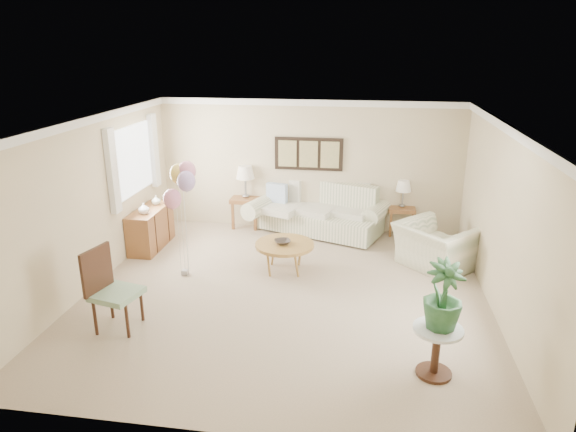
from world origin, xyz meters
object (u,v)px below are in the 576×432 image
object	(u,v)px
sofa	(319,213)
accent_chair	(110,287)
armchair	(435,246)
coffee_table	(285,245)
balloon_cluster	(181,182)

from	to	relation	value
sofa	accent_chair	size ratio (longest dim) A/B	2.66
armchair	accent_chair	size ratio (longest dim) A/B	1.03
sofa	armchair	bearing A→B (deg)	-34.80
coffee_table	armchair	size ratio (longest dim) A/B	0.84
accent_chair	coffee_table	bearing A→B (deg)	46.87
accent_chair	balloon_cluster	bearing A→B (deg)	76.57
armchair	balloon_cluster	distance (m)	4.32
balloon_cluster	armchair	bearing A→B (deg)	12.84
coffee_table	accent_chair	size ratio (longest dim) A/B	0.86
accent_chair	balloon_cluster	size ratio (longest dim) A/B	0.60
sofa	coffee_table	distance (m)	2.04
balloon_cluster	accent_chair	bearing A→B (deg)	-103.43
sofa	coffee_table	size ratio (longest dim) A/B	3.07
armchair	balloon_cluster	xyz separation A→B (m)	(-4.05, -0.92, 1.20)
accent_chair	sofa	bearing A→B (deg)	60.13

